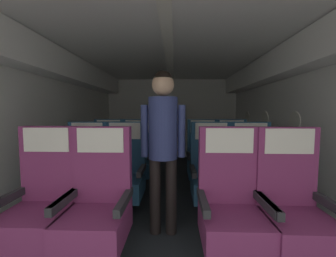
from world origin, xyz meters
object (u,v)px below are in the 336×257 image
at_px(seat_a_right_window, 231,208).
at_px(seat_b_left_aisle, 124,175).
at_px(seat_c_left_window, 107,159).
at_px(seat_b_right_aisle, 252,176).
at_px(seat_a_left_aisle, 98,207).
at_px(seat_b_left_window, 85,175).
at_px(seat_a_right_aisle, 293,210).
at_px(seat_b_right_window, 212,176).
at_px(flight_attendant, 163,135).
at_px(seat_c_left_aisle, 136,159).
at_px(seat_a_left_window, 42,205).
at_px(seat_c_right_window, 203,160).
at_px(seat_c_right_aisle, 232,160).

distance_m(seat_a_right_window, seat_b_left_aisle, 1.34).
bearing_deg(seat_a_right_window, seat_c_left_window, 131.95).
relative_size(seat_b_left_aisle, seat_b_right_aisle, 1.00).
bearing_deg(seat_a_left_aisle, seat_b_left_window, 118.89).
distance_m(seat_a_right_aisle, seat_b_left_window, 2.14).
xyz_separation_m(seat_b_left_aisle, seat_b_right_window, (1.05, 0.00, 0.00)).
xyz_separation_m(seat_a_right_aisle, seat_b_left_aisle, (-1.51, 0.86, 0.00)).
bearing_deg(flight_attendant, seat_c_left_aisle, 127.85).
height_order(seat_b_left_aisle, flight_attendant, flight_attendant).
distance_m(seat_a_left_aisle, seat_a_right_aisle, 1.51).
distance_m(seat_a_left_window, flight_attendant, 1.17).
relative_size(seat_a_left_window, seat_c_right_window, 1.00).
distance_m(seat_b_left_aisle, flight_attendant, 0.83).
bearing_deg(seat_a_left_aisle, seat_a_right_aisle, -0.24).
bearing_deg(seat_c_right_aisle, seat_a_right_aisle, -90.09).
xyz_separation_m(seat_a_left_window, seat_c_right_aisle, (1.98, 1.69, 0.00)).
distance_m(seat_b_right_window, seat_c_left_aisle, 1.35).
relative_size(seat_b_right_aisle, seat_c_left_aisle, 1.00).
bearing_deg(seat_c_left_aisle, seat_b_right_aisle, -29.73).
height_order(seat_a_left_aisle, seat_b_left_aisle, same).
xyz_separation_m(seat_a_left_window, seat_a_right_aisle, (1.97, -0.02, 0.00)).
height_order(seat_a_left_aisle, seat_c_right_aisle, same).
bearing_deg(seat_a_right_window, seat_b_right_window, 90.30).
bearing_deg(seat_b_left_aisle, flight_attendant, -40.04).
height_order(seat_b_right_window, seat_c_right_window, same).
bearing_deg(flight_attendant, seat_c_right_window, 82.57).
xyz_separation_m(seat_b_left_window, seat_c_left_aisle, (0.46, 0.87, 0.00)).
xyz_separation_m(seat_a_right_window, seat_c_left_aisle, (-1.05, 1.69, 0.00)).
bearing_deg(seat_c_right_window, seat_c_right_aisle, 1.98).
distance_m(seat_b_right_window, seat_c_left_window, 1.74).
bearing_deg(seat_c_right_aisle, seat_b_left_window, -156.20).
relative_size(seat_a_right_window, seat_b_right_aisle, 1.00).
relative_size(seat_a_right_window, seat_c_right_window, 1.00).
bearing_deg(seat_a_right_window, seat_c_right_window, 89.95).
xyz_separation_m(seat_b_right_aisle, seat_c_right_aisle, (0.00, 0.86, 0.00)).
xyz_separation_m(seat_b_left_window, seat_b_left_aisle, (0.46, 0.02, 0.00)).
height_order(seat_a_right_aisle, seat_b_right_window, same).
xyz_separation_m(seat_b_right_window, seat_c_right_window, (0.01, 0.84, 0.00)).
distance_m(seat_a_right_window, seat_c_left_aisle, 1.99).
xyz_separation_m(seat_c_left_aisle, flight_attendant, (0.50, -1.27, 0.52)).
xyz_separation_m(seat_b_left_aisle, seat_c_right_aisle, (1.52, 0.85, 0.00)).
relative_size(seat_b_left_aisle, seat_c_right_aisle, 1.00).
xyz_separation_m(seat_a_right_aisle, seat_c_right_window, (-0.46, 1.70, 0.00)).
distance_m(seat_b_right_window, seat_c_right_aisle, 0.97).
distance_m(seat_b_left_window, seat_c_right_window, 1.73).
bearing_deg(flight_attendant, seat_a_right_aisle, -7.01).
distance_m(seat_a_left_aisle, seat_b_left_aisle, 0.85).
relative_size(seat_a_left_aisle, flight_attendant, 0.68).
bearing_deg(seat_a_right_aisle, seat_b_right_aisle, 90.06).
relative_size(seat_b_left_window, seat_b_right_aisle, 1.00).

